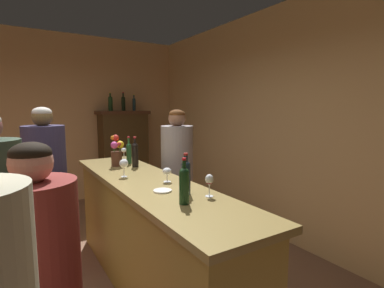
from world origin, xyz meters
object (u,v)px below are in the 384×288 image
object	(u,v)px
cheese_plate	(162,191)
bartender	(177,173)
wine_glass_rear	(124,164)
patron_in_grey	(47,188)
display_cabinet	(124,153)
wine_bottle_pinot	(184,184)
wine_bottle_chardonnay	(129,152)
display_bottle_midleft	(123,103)
bar_counter	(149,235)
display_bottle_left	(110,103)
wine_glass_front	(124,151)
display_bottle_center	(134,104)
flower_arrangement	(117,152)
wine_glass_spare	(167,172)
wine_glass_mid	(209,181)
wine_bottle_syrah	(135,153)
wine_bottle_rose	(186,175)

from	to	relation	value
cheese_plate	bartender	distance (m)	1.23
wine_glass_rear	patron_in_grey	bearing A→B (deg)	147.85
display_cabinet	patron_in_grey	distance (m)	2.74
wine_bottle_pinot	wine_bottle_chardonnay	world-z (taller)	same
display_bottle_midleft	cheese_plate	bearing A→B (deg)	-104.28
bar_counter	display_bottle_left	world-z (taller)	display_bottle_left
display_bottle_left	patron_in_grey	bearing A→B (deg)	-120.27
wine_glass_front	display_bottle_midleft	bearing A→B (deg)	70.65
display_cabinet	display_bottle_center	distance (m)	0.95
wine_bottle_pinot	flower_arrangement	world-z (taller)	flower_arrangement
display_cabinet	wine_bottle_pinot	world-z (taller)	display_cabinet
wine_glass_rear	wine_glass_spare	xyz separation A→B (m)	(0.26, -0.39, -0.03)
bar_counter	wine_glass_rear	distance (m)	0.71
display_bottle_midleft	wine_glass_rear	bearing A→B (deg)	-109.25
wine_glass_front	wine_glass_rear	size ratio (longest dim) A/B	0.87
wine_glass_front	patron_in_grey	xyz separation A→B (m)	(-0.94, -0.50, -0.23)
wine_glass_rear	bartender	bearing A→B (deg)	25.44
display_cabinet	patron_in_grey	bearing A→B (deg)	-124.27
wine_bottle_chardonnay	wine_glass_mid	world-z (taller)	wine_bottle_chardonnay
display_bottle_midleft	bartender	size ratio (longest dim) A/B	0.20
bartender	wine_bottle_syrah	bearing A→B (deg)	-18.54
wine_bottle_syrah	display_bottle_center	size ratio (longest dim) A/B	1.09
display_bottle_midleft	wine_bottle_pinot	bearing A→B (deg)	-103.07
wine_glass_spare	display_bottle_midleft	distance (m)	3.18
wine_glass_front	bartender	distance (m)	0.75
wine_glass_spare	display_bottle_left	world-z (taller)	display_bottle_left
wine_glass_front	display_bottle_center	distance (m)	2.03
wine_bottle_pinot	wine_glass_spare	size ratio (longest dim) A/B	2.49
wine_glass_front	wine_glass_rear	xyz separation A→B (m)	(-0.31, -0.90, 0.02)
wine_glass_mid	flower_arrangement	xyz separation A→B (m)	(-0.22, 1.49, 0.04)
wine_bottle_chardonnay	wine_bottle_syrah	world-z (taller)	wine_bottle_syrah
wine_glass_spare	cheese_plate	xyz separation A→B (m)	(-0.17, -0.25, -0.09)
cheese_plate	patron_in_grey	size ratio (longest dim) A/B	0.08
flower_arrangement	display_bottle_left	bearing A→B (deg)	74.63
wine_bottle_syrah	wine_glass_mid	xyz separation A→B (m)	(0.06, -1.33, -0.03)
wine_bottle_syrah	wine_glass_front	bearing A→B (deg)	84.81
wine_glass_front	wine_glass_mid	distance (m)	1.84
wine_glass_rear	display_bottle_center	bearing A→B (deg)	66.86
wine_bottle_chardonnay	wine_glass_front	bearing A→B (deg)	82.56
bartender	display_bottle_left	bearing A→B (deg)	-103.67
wine_glass_rear	display_bottle_midleft	xyz separation A→B (m)	(0.93, 2.66, 0.62)
cheese_plate	display_bottle_midleft	distance (m)	3.48
display_bottle_midleft	display_bottle_center	xyz separation A→B (m)	(0.21, 0.00, -0.01)
wine_bottle_syrah	display_bottle_center	bearing A→B (deg)	68.96
wine_glass_rear	wine_glass_spare	size ratio (longest dim) A/B	1.33
bar_counter	cheese_plate	size ratio (longest dim) A/B	19.36
wine_glass_rear	flower_arrangement	xyz separation A→B (m)	(0.11, 0.55, 0.04)
wine_bottle_syrah	bartender	size ratio (longest dim) A/B	0.20
wine_bottle_pinot	wine_bottle_rose	world-z (taller)	wine_bottle_pinot
wine_bottle_pinot	wine_bottle_rose	bearing A→B (deg)	56.34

